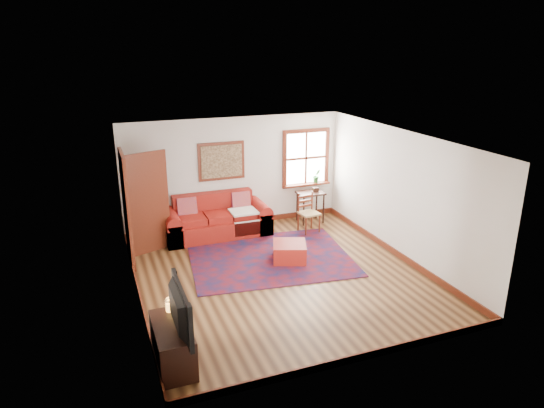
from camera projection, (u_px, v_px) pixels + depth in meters
name	position (u px, v px, depth m)	size (l,w,h in m)	color
ground	(279.00, 275.00, 8.85)	(5.50, 5.50, 0.00)	#3D2210
room_envelope	(280.00, 188.00, 8.34)	(5.04, 5.54, 2.52)	silver
window	(307.00, 164.00, 11.44)	(1.18, 0.20, 1.38)	white
doorway	(140.00, 204.00, 9.35)	(0.89, 1.08, 2.14)	black
framed_artwork	(222.00, 161.00, 10.67)	(1.05, 0.07, 0.85)	maroon
persian_rug	(270.00, 257.00, 9.54)	(3.08, 2.46, 0.02)	#610D15
red_leather_sofa	(217.00, 222.00, 10.61)	(2.29, 0.94, 0.89)	maroon
red_ottoman	(289.00, 252.00, 9.38)	(0.62, 0.62, 0.36)	maroon
side_table	(310.00, 197.00, 11.30)	(0.61, 0.46, 0.73)	black
ladder_back_chair	(308.00, 211.00, 10.75)	(0.45, 0.44, 0.88)	tan
media_cabinet	(173.00, 345.00, 6.32)	(0.46, 1.01, 0.56)	black
television	(173.00, 310.00, 6.01)	(1.08, 0.14, 0.62)	black
candle_hurricane	(170.00, 305.00, 6.57)	(0.12, 0.12, 0.18)	silver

